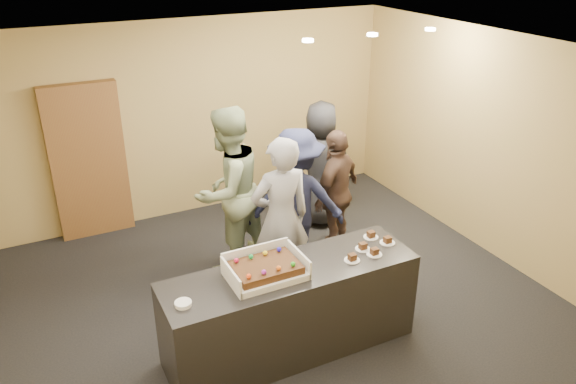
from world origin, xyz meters
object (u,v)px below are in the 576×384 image
object	(u,v)px
person_server_grey	(281,219)
person_navy_man	(296,201)
sheet_cake	(266,267)
plate_stack	(183,304)
cake_box	(265,271)
person_sage_man	(228,190)
person_dark_suit	(321,165)
storage_cabinet	(88,162)
serving_counter	(291,310)
person_brown_extra	(336,193)

from	to	relation	value
person_server_grey	person_navy_man	bearing A→B (deg)	-132.17
sheet_cake	plate_stack	xyz separation A→B (m)	(-0.78, -0.08, -0.08)
cake_box	person_sage_man	bearing A→B (deg)	79.94
person_dark_suit	storage_cabinet	bearing A→B (deg)	1.94
serving_counter	person_sage_man	world-z (taller)	person_sage_man
cake_box	person_navy_man	world-z (taller)	person_navy_man
plate_stack	person_sage_man	bearing A→B (deg)	58.55
person_sage_man	plate_stack	bearing A→B (deg)	31.69
serving_counter	person_dark_suit	bearing A→B (deg)	54.64
person_navy_man	person_brown_extra	bearing A→B (deg)	-145.92
person_sage_man	person_brown_extra	world-z (taller)	person_sage_man
plate_stack	person_brown_extra	size ratio (longest dim) A/B	0.09
cake_box	sheet_cake	xyz separation A→B (m)	(-0.00, -0.03, 0.05)
person_server_grey	storage_cabinet	bearing A→B (deg)	-53.82
sheet_cake	person_brown_extra	world-z (taller)	person_brown_extra
sheet_cake	person_navy_man	xyz separation A→B (m)	(0.99, 1.31, -0.13)
sheet_cake	storage_cabinet	bearing A→B (deg)	107.26
serving_counter	person_navy_man	size ratio (longest dim) A/B	1.38
sheet_cake	person_server_grey	bearing A→B (deg)	56.88
person_server_grey	person_sage_man	xyz separation A→B (m)	(-0.29, 0.78, 0.07)
person_dark_suit	cake_box	bearing A→B (deg)	72.97
serving_counter	person_dark_suit	distance (m)	2.69
person_server_grey	person_brown_extra	size ratio (longest dim) A/B	1.14
person_sage_man	person_navy_man	bearing A→B (deg)	124.91
serving_counter	cake_box	distance (m)	0.56
person_dark_suit	person_sage_man	bearing A→B (deg)	40.72
storage_cabinet	person_server_grey	bearing A→B (deg)	-55.72
serving_counter	person_sage_man	size ratio (longest dim) A/B	1.22
storage_cabinet	plate_stack	size ratio (longest dim) A/B	14.32
plate_stack	person_sage_man	distance (m)	2.07
sheet_cake	person_server_grey	size ratio (longest dim) A/B	0.32
serving_counter	cake_box	bearing A→B (deg)	174.46
person_sage_man	person_dark_suit	xyz separation A→B (m)	(1.50, 0.48, -0.13)
person_sage_man	sheet_cake	bearing A→B (deg)	53.21
storage_cabinet	person_navy_man	world-z (taller)	storage_cabinet
sheet_cake	person_brown_extra	size ratio (longest dim) A/B	0.36
plate_stack	person_brown_extra	bearing A→B (deg)	32.07
serving_counter	cake_box	size ratio (longest dim) A/B	3.53
cake_box	person_brown_extra	size ratio (longest dim) A/B	0.42
person_sage_man	person_dark_suit	distance (m)	1.58
person_server_grey	person_brown_extra	xyz separation A→B (m)	(1.00, 0.50, -0.11)
storage_cabinet	plate_stack	distance (m)	3.33
storage_cabinet	cake_box	bearing A→B (deg)	-72.61
person_sage_man	person_navy_man	world-z (taller)	person_sage_man
serving_counter	plate_stack	bearing A→B (deg)	-175.28
serving_counter	person_brown_extra	xyz separation A→B (m)	(1.34, 1.40, 0.35)
person_server_grey	person_sage_man	distance (m)	0.84
serving_counter	person_server_grey	distance (m)	1.07
storage_cabinet	person_server_grey	xyz separation A→B (m)	(1.60, -2.34, -0.10)
person_sage_man	person_brown_extra	xyz separation A→B (m)	(1.29, -0.28, -0.18)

